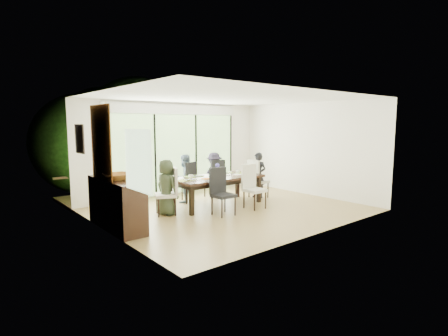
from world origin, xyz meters
TOP-DOWN VIEW (x-y plane):
  - floor at (0.00, 0.00)m, footprint 6.00×5.00m
  - ceiling at (0.00, 0.00)m, footprint 6.00×5.00m
  - wall_back at (0.00, 2.51)m, footprint 6.00×0.02m
  - wall_front at (0.00, -2.51)m, footprint 6.00×0.02m
  - wall_left at (-3.01, 0.00)m, footprint 0.02×5.00m
  - wall_right at (3.01, 0.00)m, footprint 0.02×5.00m
  - glass_doors at (0.00, 2.47)m, footprint 4.20×0.02m
  - blinds_header at (0.00, 2.46)m, footprint 4.40×0.06m
  - mullion_a at (-2.10, 2.46)m, footprint 0.05×0.04m
  - mullion_b at (-0.70, 2.46)m, footprint 0.05×0.04m
  - mullion_c at (0.70, 2.46)m, footprint 0.05×0.04m
  - mullion_d at (2.10, 2.46)m, footprint 0.05×0.04m
  - side_window at (-2.97, -1.20)m, footprint 0.02×0.90m
  - deck at (0.00, 3.40)m, footprint 6.00×1.80m
  - rail_top at (0.00, 4.20)m, footprint 6.00×0.08m
  - foliage_left at (-1.80, 5.20)m, footprint 3.20×3.20m
  - foliage_mid at (0.40, 5.80)m, footprint 4.00×4.00m
  - foliage_right at (2.20, 5.00)m, footprint 2.80×2.80m
  - foliage_far at (-0.60, 6.50)m, footprint 3.60×3.60m
  - table_top at (0.03, 0.57)m, footprint 2.39×1.09m
  - table_apron at (0.03, 0.57)m, footprint 2.19×0.90m
  - table_leg_fl at (-1.05, 0.14)m, footprint 0.09×0.09m
  - table_leg_fr at (1.11, 0.14)m, footprint 0.09×0.09m
  - table_leg_bl at (-1.05, 1.00)m, footprint 0.09×0.09m
  - table_leg_br at (1.11, 1.00)m, footprint 0.09×0.09m
  - chair_left_end at (-1.47, 0.57)m, footprint 0.60×0.60m
  - chair_right_end at (1.53, 0.57)m, footprint 0.46×0.46m
  - chair_far_left at (-0.42, 1.42)m, footprint 0.61×0.61m
  - chair_far_right at (0.58, 1.42)m, footprint 0.50×0.50m
  - chair_near_left at (-0.47, -0.30)m, footprint 0.47×0.47m
  - chair_near_right at (0.53, -0.30)m, footprint 0.46×0.46m
  - person_left_end at (-1.45, 0.57)m, footprint 0.47×0.66m
  - person_right_end at (1.51, 0.57)m, footprint 0.52×0.67m
  - person_far_left at (-0.42, 1.40)m, footprint 0.66×0.49m
  - person_far_right at (0.58, 1.40)m, footprint 0.67×0.51m
  - placemat_left at (-0.92, 0.57)m, footprint 0.44×0.32m
  - placemat_right at (0.98, 0.57)m, footprint 0.44×0.32m
  - placemat_far_l at (-0.42, 0.97)m, footprint 0.44×0.32m
  - placemat_far_r at (0.58, 0.97)m, footprint 0.44×0.32m
  - placemat_paper at (-0.52, 0.27)m, footprint 0.44×0.32m
  - tablet_far_l at (-0.32, 0.92)m, footprint 0.26×0.18m
  - tablet_far_r at (0.53, 0.92)m, footprint 0.24×0.17m
  - papers at (0.73, 0.52)m, footprint 0.30×0.22m
  - platter_base at (-0.52, 0.27)m, footprint 0.26×0.26m
  - platter_snacks at (-0.52, 0.27)m, footprint 0.20×0.20m
  - vase at (0.08, 0.62)m, footprint 0.08×0.08m
  - hyacinth_stems at (0.08, 0.62)m, footprint 0.04×0.04m
  - hyacinth_blooms at (0.08, 0.62)m, footprint 0.11×0.11m
  - laptop at (-0.82, 0.47)m, footprint 0.35×0.25m
  - cup_a at (-0.67, 0.72)m, footprint 0.17×0.17m
  - cup_b at (0.18, 0.47)m, footprint 0.14×0.14m
  - cup_c at (0.83, 0.67)m, footprint 0.14×0.14m
  - book at (0.28, 0.62)m, footprint 0.17×0.23m
  - sideboard at (-2.76, 0.27)m, footprint 0.50×1.78m
  - bowl at (-2.76, 0.17)m, footprint 0.53×0.53m
  - candlestick_base at (-2.76, 0.62)m, footprint 0.11×0.11m
  - candlestick_shaft at (-2.76, 0.62)m, footprint 0.03×0.03m
  - candlestick_pan at (-2.76, 0.62)m, footprint 0.11×0.11m
  - candle at (-2.76, 0.62)m, footprint 0.04×0.04m
  - tapestry at (-2.97, 0.40)m, footprint 0.02×1.00m
  - art_frame at (-2.97, 1.70)m, footprint 0.03×0.55m
  - art_canvas at (-2.95, 1.70)m, footprint 0.01×0.45m

SIDE VIEW (x-z plane):
  - deck at x=0.00m, z-range -0.10..0.00m
  - floor at x=0.00m, z-range -0.01..0.00m
  - table_leg_fl at x=-1.05m, z-range 0.00..0.69m
  - table_leg_fr at x=1.11m, z-range 0.00..0.69m
  - table_leg_bl at x=-1.05m, z-range 0.00..0.69m
  - table_leg_br at x=1.11m, z-range 0.00..0.69m
  - sideboard at x=-2.76m, z-range 0.00..1.00m
  - chair_left_end at x=-1.47m, z-range 0.00..1.09m
  - chair_right_end at x=1.53m, z-range 0.00..1.09m
  - chair_far_left at x=-0.42m, z-range 0.00..1.09m
  - chair_far_right at x=0.58m, z-range 0.00..1.09m
  - chair_near_left at x=-0.47m, z-range 0.00..1.09m
  - chair_near_right at x=0.53m, z-range 0.00..1.09m
  - rail_top at x=0.00m, z-range 0.52..0.58m
  - table_apron at x=0.03m, z-range 0.58..0.68m
  - person_left_end at x=-1.45m, z-range 0.00..1.28m
  - person_right_end at x=1.51m, z-range 0.00..1.28m
  - person_far_left at x=-0.42m, z-range 0.00..1.28m
  - person_far_right at x=0.58m, z-range 0.00..1.28m
  - table_top at x=0.03m, z-range 0.69..0.75m
  - papers at x=0.73m, z-range 0.75..0.75m
  - placemat_left at x=-0.92m, z-range 0.75..0.75m
  - placemat_right at x=0.98m, z-range 0.75..0.75m
  - placemat_far_l at x=-0.42m, z-range 0.75..0.75m
  - placemat_far_r at x=0.58m, z-range 0.75..0.75m
  - placemat_paper at x=-0.52m, z-range 0.75..0.75m
  - book at x=0.28m, z-range 0.75..0.76m
  - tablet_far_r at x=0.53m, z-range 0.75..0.76m
  - tablet_far_l at x=-0.32m, z-range 0.75..0.76m
  - laptop at x=-0.82m, z-range 0.75..0.77m
  - platter_base at x=-0.52m, z-range 0.75..0.78m
  - platter_snacks at x=-0.52m, z-range 0.78..0.79m
  - cup_b at x=0.18m, z-range 0.75..0.84m
  - cup_a at x=-0.67m, z-range 0.75..0.84m
  - cup_c at x=0.83m, z-range 0.75..0.84m
  - vase at x=0.08m, z-range 0.75..0.87m
  - hyacinth_stems at x=0.08m, z-range 0.85..1.00m
  - candlestick_base at x=-2.76m, z-range 1.00..1.04m
  - hyacinth_blooms at x=0.08m, z-range 0.97..1.08m
  - bowl at x=-2.76m, z-range 1.00..1.13m
  - glass_doors at x=0.00m, z-range 0.05..2.35m
  - mullion_a at x=-2.10m, z-range 0.05..2.35m
  - mullion_b at x=-0.70m, z-range 0.05..2.35m
  - mullion_c at x=0.70m, z-range 0.05..2.35m
  - mullion_d at x=2.10m, z-range 0.05..2.35m
  - foliage_right at x=2.20m, z-range -0.14..2.66m
  - wall_back at x=0.00m, z-range 0.00..2.70m
  - wall_front at x=0.00m, z-range 0.00..2.70m
  - wall_left at x=-3.01m, z-range 0.00..2.70m
  - wall_right at x=3.01m, z-range 0.00..2.70m
  - foliage_left at x=-1.80m, z-range -0.16..3.04m
  - side_window at x=-2.97m, z-range 1.00..2.00m
  - foliage_far at x=-0.60m, z-range -0.18..3.42m
  - tapestry at x=-2.97m, z-range 0.95..2.45m
  - candlestick_shaft at x=-2.76m, z-range 1.03..2.42m
  - art_frame at x=-2.97m, z-range 1.42..2.08m
  - art_canvas at x=-2.95m, z-range 1.48..2.02m
  - foliage_mid at x=0.40m, z-range -0.20..3.80m
  - candlestick_pan at x=-2.76m, z-range 2.39..2.43m
  - candle at x=-2.76m, z-range 2.42..2.53m
  - blinds_header at x=0.00m, z-range 2.36..2.64m
  - ceiling at x=0.00m, z-range 2.70..2.71m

